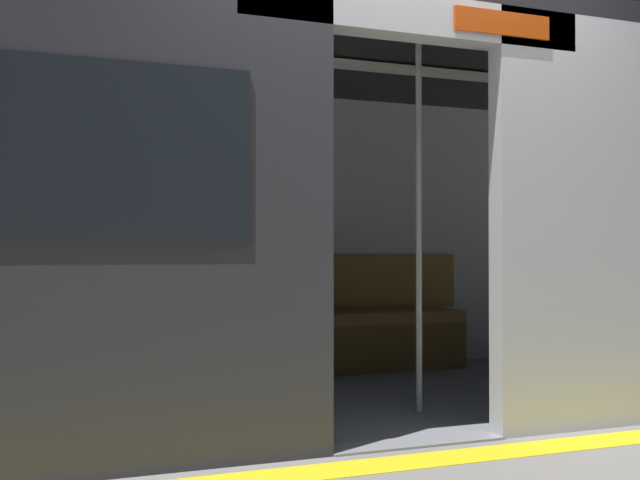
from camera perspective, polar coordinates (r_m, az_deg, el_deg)
ground_plane at (r=4.12m, az=6.63°, el=-14.05°), size 60.00×60.00×0.00m
platform_edge_strip at (r=3.86m, az=8.83°, el=-14.89°), size 8.00×0.24×0.01m
train_car at (r=5.12m, az=-0.53°, el=5.77°), size 6.40×2.78×2.31m
bench_seat at (r=6.12m, az=-3.65°, el=-6.30°), size 3.25×0.44×0.47m
person_seated at (r=6.06m, az=-3.19°, el=-3.26°), size 0.55×0.71×1.19m
handbag at (r=6.05m, az=-6.64°, el=-4.52°), size 0.26×0.15×0.17m
book at (r=6.30m, az=-0.62°, el=-5.03°), size 0.21×0.26×0.03m
grab_pole_door at (r=4.32m, az=-1.44°, el=1.11°), size 0.04×0.04×2.17m
grab_pole_far at (r=4.79m, az=6.96°, el=0.92°), size 0.04×0.04×2.17m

